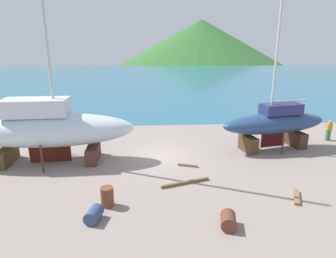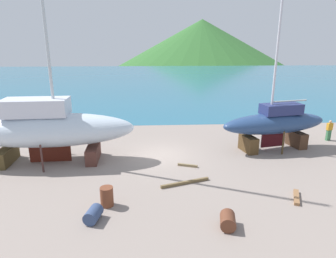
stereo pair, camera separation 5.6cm
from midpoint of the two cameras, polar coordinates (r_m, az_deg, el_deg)
ground_plane at (r=17.24m, az=-1.21°, el=-9.27°), size 44.52×44.52×0.00m
sea_water at (r=63.27m, az=-2.88°, el=9.56°), size 138.36×72.33×0.01m
headland_hill at (r=156.08m, az=6.26°, el=13.52°), size 138.54×138.54×37.08m
sailboat_far_slipway at (r=22.40m, az=19.87°, el=1.13°), size 8.23×3.68×13.60m
sailboat_small_center at (r=20.13m, az=-22.44°, el=0.14°), size 10.99×3.49×18.65m
worker at (r=26.44m, az=28.52°, el=-0.16°), size 0.49×0.34×1.63m
barrel_rust_near at (r=13.69m, az=-14.23°, el=-15.70°), size 0.78×1.01×0.60m
barrel_ochre at (r=13.13m, az=11.43°, el=-16.91°), size 0.81×1.00×0.64m
barrel_blue_faded at (r=14.57m, az=-11.74°, el=-12.65°), size 0.64×0.64×0.95m
timber_short_cross at (r=18.64m, az=3.73°, el=-7.01°), size 1.22×0.53×0.15m
timber_plank_near at (r=16.47m, az=3.26°, el=-10.28°), size 2.74×1.03×0.16m
timber_long_aft at (r=16.35m, az=23.45°, el=-11.94°), size 0.83×1.46×0.15m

